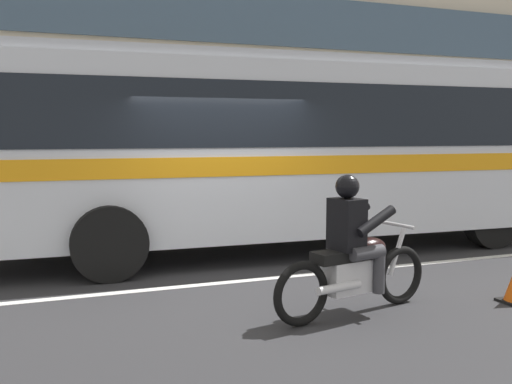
# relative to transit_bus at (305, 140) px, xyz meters

# --- Properties ---
(ground_plane) EXTENTS (60.00, 60.00, 0.00)m
(ground_plane) POSITION_rel_transit_bus_xyz_m (-1.87, -1.19, -1.88)
(ground_plane) COLOR #2B2B2D
(sidewalk_curb) EXTENTS (28.00, 3.80, 0.15)m
(sidewalk_curb) POSITION_rel_transit_bus_xyz_m (-1.87, 3.91, -1.81)
(sidewalk_curb) COLOR #A39E93
(sidewalk_curb) RESTS_ON ground_plane
(lane_center_stripe) EXTENTS (26.60, 0.14, 0.01)m
(lane_center_stripe) POSITION_rel_transit_bus_xyz_m (-1.87, -1.79, -1.88)
(lane_center_stripe) COLOR silver
(lane_center_stripe) RESTS_ON ground_plane
(transit_bus) EXTENTS (11.24, 2.96, 3.22)m
(transit_bus) POSITION_rel_transit_bus_xyz_m (0.00, 0.00, 0.00)
(transit_bus) COLOR silver
(transit_bus) RESTS_ON ground_plane
(motorcycle_with_rider) EXTENTS (2.11, 0.77, 1.56)m
(motorcycle_with_rider) POSITION_rel_transit_bus_xyz_m (-1.06, -3.54, -1.23)
(motorcycle_with_rider) COLOR black
(motorcycle_with_rider) RESTS_ON ground_plane
(fire_hydrant) EXTENTS (0.22, 0.30, 0.75)m
(fire_hydrant) POSITION_rel_transit_bus_xyz_m (1.54, 2.44, -1.36)
(fire_hydrant) COLOR #4C8C3F
(fire_hydrant) RESTS_ON sidewalk_curb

